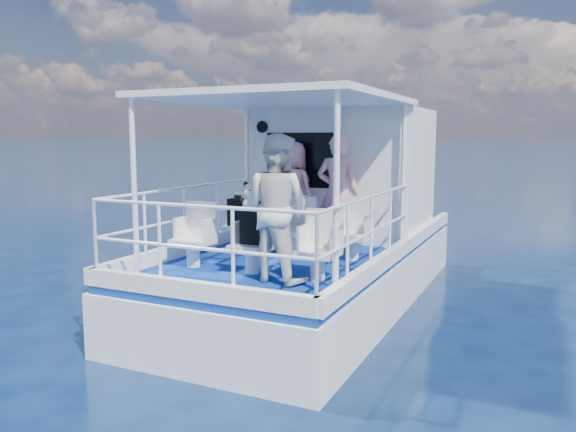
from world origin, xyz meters
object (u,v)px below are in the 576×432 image
object	(u,v)px
backpack_center	(253,227)
panda	(251,196)
passenger_stbd_aft	(277,208)
passenger_port_fwd	(292,192)

from	to	relation	value
backpack_center	panda	size ratio (longest dim) A/B	1.21
passenger_stbd_aft	panda	distance (m)	0.49
passenger_port_fwd	panda	xyz separation A→B (m)	(0.43, -2.16, 0.16)
backpack_center	panda	bearing A→B (deg)	-107.96
passenger_port_fwd	panda	bearing A→B (deg)	113.82
passenger_port_fwd	panda	size ratio (longest dim) A/B	4.69
passenger_stbd_aft	panda	bearing A→B (deg)	-8.72
passenger_port_fwd	passenger_stbd_aft	bearing A→B (deg)	123.30
panda	backpack_center	bearing A→B (deg)	72.04
passenger_port_fwd	passenger_stbd_aft	distance (m)	2.49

